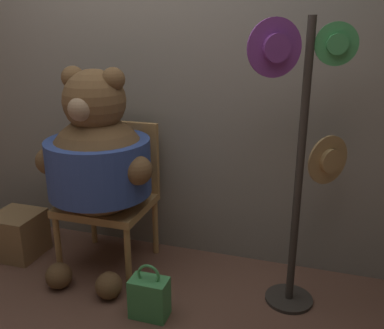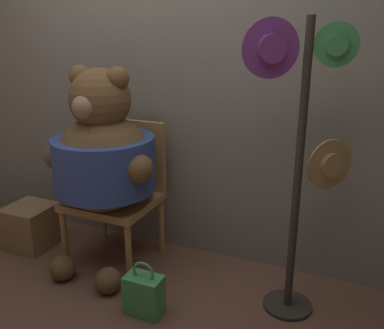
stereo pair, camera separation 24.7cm
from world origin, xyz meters
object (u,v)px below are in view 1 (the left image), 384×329
handbag_on_ground (149,297)px  hat_display_rack (303,153)px  chair (112,189)px  teddy_bear (98,160)px

handbag_on_ground → hat_display_rack: bearing=27.6°
chair → handbag_on_ground: size_ratio=2.87×
handbag_on_ground → teddy_bear: bearing=142.8°
chair → teddy_bear: (0.01, -0.17, 0.26)m
hat_display_rack → handbag_on_ground: hat_display_rack is taller
chair → teddy_bear: size_ratio=0.71×
chair → handbag_on_ground: bearing=-47.7°
hat_display_rack → chair: bearing=173.5°
hat_display_rack → handbag_on_ground: (-0.74, -0.39, -0.80)m
hat_display_rack → handbag_on_ground: size_ratio=4.89×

